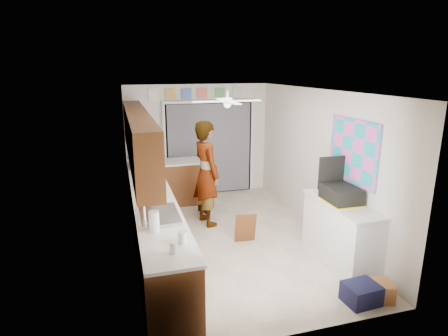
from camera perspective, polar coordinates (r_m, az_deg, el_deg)
floor at (r=6.56m, az=0.98°, el=-10.63°), size 5.00×5.00×0.00m
ceiling at (r=5.93m, az=1.09°, el=11.72°), size 5.00×5.00×0.00m
wall_back at (r=8.49m, az=-3.93°, el=4.19°), size 3.20×0.00×3.20m
wall_front at (r=3.94m, az=11.89°, el=-9.15°), size 3.20×0.00×3.20m
wall_left at (r=5.88m, az=-14.06°, el=-1.15°), size 0.00×5.00×5.00m
wall_right at (r=6.76m, az=14.12°, el=0.95°), size 0.00×5.00×5.00m
left_base_cabinets at (r=6.16m, az=-10.77°, el=-8.11°), size 0.60×4.80×0.90m
left_countertop at (r=5.99m, az=-10.90°, el=-3.97°), size 0.62×4.80×0.04m
upper_cabinets at (r=5.95m, az=-12.94°, el=4.57°), size 0.32×4.00×0.80m
sink_basin at (r=5.04m, az=-9.82°, el=-7.17°), size 0.50×0.76×0.06m
faucet at (r=4.99m, az=-12.04°, el=-6.34°), size 0.03×0.03×0.22m
peninsula_base at (r=8.12m, az=-6.53°, el=-2.21°), size 1.00×0.60×0.90m
peninsula_top at (r=7.99m, az=-6.63°, el=1.01°), size 1.04×0.64×0.04m
back_opening_recess at (r=8.55m, az=-2.22°, el=2.93°), size 2.00×0.06×2.10m
curtain_panel at (r=8.52m, az=-2.16°, el=2.87°), size 1.90×0.03×2.05m
door_trim_left at (r=8.35m, az=-8.99°, el=2.45°), size 0.06×0.04×2.10m
door_trim_right at (r=8.82m, az=4.28°, el=3.27°), size 0.06×0.04×2.10m
door_trim_head at (r=8.37m, az=-2.25°, el=10.07°), size 2.10×0.04×0.06m
header_frame_0 at (r=8.22m, az=-8.18°, el=11.10°), size 0.22×0.02×0.22m
header_frame_1 at (r=8.28m, az=-5.74°, el=11.20°), size 0.22×0.02×0.22m
header_frame_2 at (r=8.35m, az=-3.33°, el=11.28°), size 0.22×0.02×0.22m
header_frame_3 at (r=8.45m, az=-0.63°, el=11.35°), size 0.22×0.02×0.22m
header_frame_4 at (r=8.56m, az=2.00°, el=11.39°), size 0.22×0.02×0.22m
route66_sign at (r=8.18m, az=-10.65°, el=10.98°), size 0.22×0.02×0.26m
right_counter_base at (r=5.93m, az=17.31°, el=-9.50°), size 0.50×1.40×0.90m
right_counter_top at (r=5.75m, az=17.59°, el=-5.24°), size 0.54×1.44×0.04m
abstract_painting at (r=5.84m, az=19.06°, el=2.43°), size 0.03×1.15×0.95m
ceiling_fan at (r=6.13m, az=0.52°, el=10.15°), size 1.14×1.14×0.24m
microwave at (r=7.51m, az=-12.29°, el=1.10°), size 0.35×0.51×0.28m
soap_bottle at (r=6.14m, az=-12.47°, el=-1.96°), size 0.14×0.14×0.29m
jar_a at (r=4.28m, az=-6.36°, el=-10.42°), size 0.10×0.10×0.14m
jar_b at (r=4.07m, az=-7.73°, el=-11.91°), size 0.11×0.11×0.13m
paper_towel_roll at (r=4.56m, az=-10.60°, el=-8.08°), size 0.15×0.15×0.26m
suitcase at (r=5.71m, az=17.37°, el=-3.85°), size 0.43×0.56×0.24m
suitcase_rim at (r=5.75m, az=17.29°, el=-4.89°), size 0.45×0.59×0.02m
suitcase_lid at (r=5.87m, az=16.03°, el=-0.68°), size 0.42×0.04×0.50m
cardboard_box at (r=5.32m, az=22.17°, el=-16.97°), size 0.45×0.38×0.24m
navy_crate at (r=5.20m, az=20.18°, el=-17.51°), size 0.44×0.37×0.25m
cabinet_door_panel at (r=6.32m, az=3.29°, el=-9.10°), size 0.36×0.16×0.52m
man at (r=6.85m, az=-2.69°, el=-0.83°), size 0.61×0.79×1.94m
dog at (r=7.56m, az=-3.20°, el=-5.42°), size 0.26×0.53×0.40m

